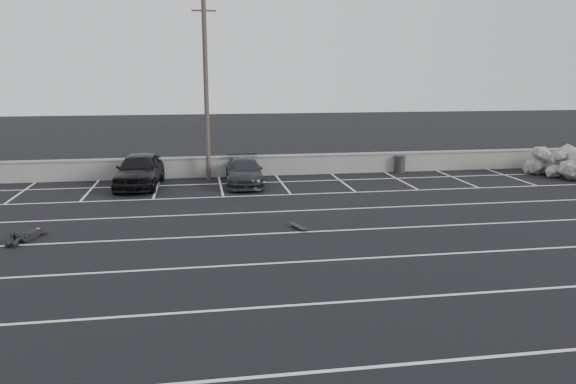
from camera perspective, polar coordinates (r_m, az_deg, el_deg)
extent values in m
plane|color=black|center=(16.25, 2.17, -7.06)|extent=(120.00, 120.00, 0.00)
cube|color=gray|center=(29.60, -3.23, 2.65)|extent=(50.00, 0.35, 1.00)
cube|color=gray|center=(29.52, -3.24, 3.64)|extent=(50.00, 0.45, 0.08)
cube|color=silver|center=(10.93, 8.74, -17.16)|extent=(36.00, 0.10, 0.01)
cube|color=silver|center=(13.52, 4.75, -11.13)|extent=(36.00, 0.10, 0.01)
cube|color=silver|center=(16.25, 2.17, -7.04)|extent=(36.00, 0.10, 0.01)
cube|color=silver|center=(19.06, 0.37, -4.14)|extent=(36.00, 0.10, 0.01)
cube|color=silver|center=(21.92, -0.95, -1.99)|extent=(36.00, 0.10, 0.01)
cube|color=silver|center=(24.81, -1.97, -0.33)|extent=(36.00, 0.10, 0.01)
cube|color=silver|center=(27.73, -2.77, 0.98)|extent=(36.00, 0.10, 0.01)
cube|color=silver|center=(28.20, -25.44, -0.01)|extent=(0.10, 5.00, 0.01)
cube|color=silver|center=(27.51, -19.43, 0.21)|extent=(0.10, 5.00, 0.01)
cube|color=silver|center=(27.13, -13.19, 0.42)|extent=(0.10, 5.00, 0.01)
cube|color=silver|center=(27.09, -6.85, 0.64)|extent=(0.10, 5.00, 0.01)
cube|color=silver|center=(27.37, -0.57, 0.84)|extent=(0.10, 5.00, 0.01)
cube|color=silver|center=(27.98, 5.52, 1.03)|extent=(0.10, 5.00, 0.01)
cube|color=silver|center=(28.89, 11.28, 1.20)|extent=(0.10, 5.00, 0.01)
cube|color=silver|center=(30.07, 16.64, 1.35)|extent=(0.10, 5.00, 0.01)
cube|color=silver|center=(31.49, 21.56, 1.47)|extent=(0.10, 5.00, 0.01)
imported|color=black|center=(27.44, -14.85, 2.18)|extent=(2.30, 4.90, 1.62)
imported|color=#25252B|center=(27.14, -4.48, 2.06)|extent=(1.96, 4.42, 1.26)
cylinder|color=#4C4238|center=(28.26, -8.31, 10.05)|extent=(0.23, 0.23, 8.80)
cube|color=#4C4238|center=(28.40, -8.55, 17.76)|extent=(1.17, 0.08, 0.08)
cylinder|color=#29292C|center=(31.02, 11.32, 2.75)|extent=(0.59, 0.59, 0.87)
cylinder|color=#29292C|center=(30.95, 11.35, 3.58)|extent=(0.65, 0.65, 0.05)
cube|color=black|center=(19.47, 1.10, -3.54)|extent=(0.46, 0.82, 0.02)
cube|color=#29292C|center=(19.70, 0.72, -3.45)|extent=(0.17, 0.10, 0.04)
cube|color=#29292C|center=(19.26, 1.49, -3.83)|extent=(0.17, 0.10, 0.04)
cylinder|color=black|center=(19.66, 0.47, -3.55)|extent=(0.05, 0.06, 0.06)
cylinder|color=black|center=(19.76, 0.96, -3.48)|extent=(0.05, 0.06, 0.06)
cylinder|color=black|center=(19.22, 1.24, -3.93)|extent=(0.05, 0.06, 0.06)
cylinder|color=black|center=(19.31, 1.74, -3.85)|extent=(0.05, 0.06, 0.06)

